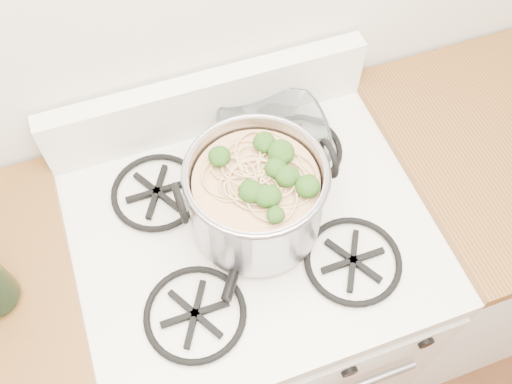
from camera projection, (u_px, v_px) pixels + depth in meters
name	position (u px, v px, depth m)	size (l,w,h in m)	color
gas_range	(253.00, 306.00, 1.62)	(0.76, 0.66, 0.92)	white
counter_left	(74.00, 362.00, 1.52)	(0.25, 0.65, 0.92)	silver
stock_pot	(256.00, 197.00, 1.14)	(0.31, 0.28, 0.19)	#96969E
spatula	(258.00, 192.00, 1.24)	(0.29, 0.31, 0.02)	black
glass_bowl	(273.00, 144.00, 1.31)	(0.10, 0.10, 0.02)	white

